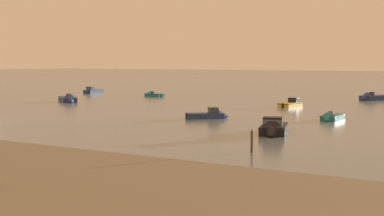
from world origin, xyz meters
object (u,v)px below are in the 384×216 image
at_px(motorboat_moored_2, 69,100).
at_px(motorboat_moored_8, 91,92).
at_px(motorboat_moored_7, 211,116).
at_px(mooring_post_near, 252,142).
at_px(motorboat_moored_4, 331,119).
at_px(motorboat_moored_1, 293,105).
at_px(motorboat_moored_0, 371,98).
at_px(motorboat_moored_3, 152,95).
at_px(motorboat_moored_6, 273,131).

distance_m(motorboat_moored_2, motorboat_moored_8, 29.15).
height_order(motorboat_moored_2, motorboat_moored_7, motorboat_moored_2).
bearing_deg(motorboat_moored_8, motorboat_moored_7, 53.21).
distance_m(motorboat_moored_7, mooring_post_near, 28.24).
relative_size(motorboat_moored_2, motorboat_moored_4, 1.31).
distance_m(motorboat_moored_1, mooring_post_near, 48.49).
distance_m(motorboat_moored_0, motorboat_moored_1, 22.91).
xyz_separation_m(motorboat_moored_1, motorboat_moored_3, (-34.68, 9.92, -0.09)).
height_order(motorboat_moored_4, mooring_post_near, mooring_post_near).
bearing_deg(mooring_post_near, motorboat_moored_2, 147.63).
relative_size(motorboat_moored_1, motorboat_moored_2, 0.81).
height_order(motorboat_moored_1, motorboat_moored_2, motorboat_moored_2).
distance_m(motorboat_moored_0, motorboat_moored_4, 40.95).
bearing_deg(motorboat_moored_7, motorboat_moored_0, 39.72).
xyz_separation_m(motorboat_moored_2, motorboat_moored_8, (-17.10, 23.60, 0.00)).
bearing_deg(mooring_post_near, motorboat_moored_0, 100.64).
bearing_deg(motorboat_moored_6, motorboat_moored_3, -154.13).
bearing_deg(motorboat_moored_4, motorboat_moored_0, -172.76).
bearing_deg(motorboat_moored_6, motorboat_moored_2, -136.46).
xyz_separation_m(motorboat_moored_0, motorboat_moored_8, (-57.99, -10.05, -0.00)).
bearing_deg(motorboat_moored_4, motorboat_moored_3, -124.40).
height_order(motorboat_moored_3, motorboat_moored_7, motorboat_moored_7).
bearing_deg(motorboat_moored_2, motorboat_moored_1, 52.40).
relative_size(motorboat_moored_3, mooring_post_near, 2.46).
relative_size(motorboat_moored_2, motorboat_moored_3, 1.39).
relative_size(motorboat_moored_1, motorboat_moored_3, 1.12).
distance_m(motorboat_moored_4, motorboat_moored_6, 16.34).
distance_m(motorboat_moored_0, motorboat_moored_8, 58.86).
height_order(motorboat_moored_0, motorboat_moored_8, motorboat_moored_0).
relative_size(motorboat_moored_4, motorboat_moored_8, 0.91).
height_order(motorboat_moored_6, motorboat_moored_7, motorboat_moored_6).
bearing_deg(mooring_post_near, motorboat_moored_8, 140.84).
distance_m(motorboat_moored_6, motorboat_moored_8, 81.41).
bearing_deg(motorboat_moored_7, mooring_post_near, -95.77).
xyz_separation_m(motorboat_moored_0, motorboat_moored_7, (-4.84, -45.52, -0.02)).
bearing_deg(motorboat_moored_3, motorboat_moored_4, 157.94).
distance_m(motorboat_moored_2, motorboat_moored_6, 54.76).
distance_m(motorboat_moored_0, motorboat_moored_6, 57.14).
bearing_deg(motorboat_moored_6, motorboat_moored_1, -179.96).
bearing_deg(motorboat_moored_0, mooring_post_near, 32.91).
height_order(motorboat_moored_2, motorboat_moored_4, motorboat_moored_2).
distance_m(motorboat_moored_4, mooring_post_near, 27.88).
relative_size(motorboat_moored_2, motorboat_moored_7, 1.35).
relative_size(motorboat_moored_0, mooring_post_near, 3.61).
bearing_deg(motorboat_moored_4, motorboat_moored_2, -101.79).
distance_m(motorboat_moored_1, motorboat_moored_2, 37.82).
bearing_deg(motorboat_moored_4, motorboat_moored_6, -1.78).
height_order(motorboat_moored_0, mooring_post_near, mooring_post_near).
bearing_deg(mooring_post_near, motorboat_moored_4, 99.35).
height_order(motorboat_moored_3, motorboat_moored_8, motorboat_moored_8).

